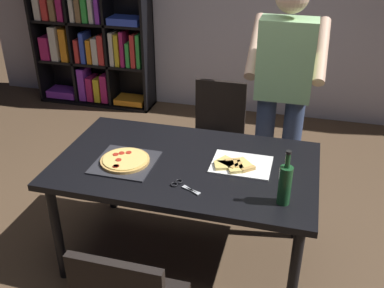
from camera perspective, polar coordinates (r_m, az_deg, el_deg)
The scene contains 9 objects.
ground_plane at distance 3.18m, azimuth -0.72°, elevation -14.08°, with size 12.00×12.00×0.00m, color brown.
dining_table at distance 2.76m, azimuth -0.81°, elevation -3.69°, with size 1.60×0.95×0.75m.
chair_far_side at distance 3.66m, azimuth 3.28°, elevation 1.86°, with size 0.42×0.42×0.90m.
bookshelf at distance 5.38m, azimuth -13.05°, elevation 14.53°, with size 1.40×0.35×1.95m.
person_serving_pizza at distance 3.21m, azimuth 11.63°, elevation 6.87°, with size 0.55×0.54×1.75m.
pepperoni_pizza_on_tray at distance 2.74m, azimuth -8.63°, elevation -2.18°, with size 0.36×0.36×0.04m.
pizza_slices_on_towel at distance 2.69m, azimuth 5.90°, elevation -2.67°, with size 0.36×0.28×0.03m.
wine_bottle at distance 2.36m, azimuth 11.90°, elevation -5.06°, with size 0.07×0.07×0.32m.
kitchen_scissors at distance 2.50m, azimuth -1.34°, elevation -5.36°, with size 0.20×0.13×0.01m.
Camera 1 is at (0.64, -2.25, 2.14)m, focal length 41.33 mm.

